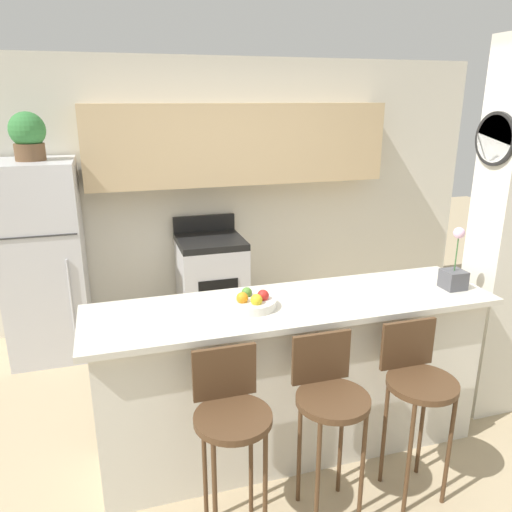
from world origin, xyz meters
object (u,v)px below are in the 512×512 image
(refrigerator, at_px, (45,260))
(bar_stool_left, at_px, (231,418))
(fruit_bowl, at_px, (252,302))
(stove_range, at_px, (211,283))
(bar_stool_right, at_px, (417,384))
(potted_plant_on_fridge, at_px, (28,135))
(bar_stool_mid, at_px, (329,400))
(orchid_vase, at_px, (454,273))

(refrigerator, bearing_deg, bar_stool_left, -66.28)
(fruit_bowl, bearing_deg, stove_range, 85.54)
(refrigerator, xyz_separation_m, fruit_bowl, (1.31, -1.85, 0.20))
(bar_stool_right, bearing_deg, bar_stool_left, 180.00)
(bar_stool_left, height_order, fruit_bowl, fruit_bowl)
(stove_range, height_order, bar_stool_left, stove_range)
(bar_stool_right, height_order, potted_plant_on_fridge, potted_plant_on_fridge)
(bar_stool_left, bearing_deg, bar_stool_right, 0.00)
(bar_stool_left, distance_m, bar_stool_mid, 0.52)
(potted_plant_on_fridge, bearing_deg, stove_range, 2.44)
(bar_stool_left, bearing_deg, fruit_bowl, 63.51)
(bar_stool_left, relative_size, bar_stool_right, 1.00)
(stove_range, distance_m, fruit_bowl, 2.01)
(orchid_vase, bearing_deg, refrigerator, 143.72)
(bar_stool_mid, bearing_deg, bar_stool_left, 180.00)
(bar_stool_mid, distance_m, bar_stool_right, 0.52)
(stove_range, bearing_deg, orchid_vase, -59.66)
(stove_range, xyz_separation_m, potted_plant_on_fridge, (-1.46, -0.06, 1.43))
(bar_stool_mid, bearing_deg, stove_range, 92.63)
(refrigerator, distance_m, bar_stool_mid, 2.86)
(refrigerator, relative_size, bar_stool_left, 1.68)
(stove_range, relative_size, orchid_vase, 2.67)
(stove_range, xyz_separation_m, orchid_vase, (1.16, -1.99, 0.66))
(bar_stool_right, bearing_deg, bar_stool_mid, 180.00)
(refrigerator, distance_m, orchid_vase, 3.26)
(stove_range, bearing_deg, bar_stool_left, -99.58)
(bar_stool_mid, height_order, orchid_vase, orchid_vase)
(bar_stool_right, relative_size, orchid_vase, 2.52)
(stove_range, distance_m, bar_stool_right, 2.53)
(bar_stool_left, bearing_deg, stove_range, 80.42)
(stove_range, distance_m, orchid_vase, 2.39)
(refrigerator, relative_size, orchid_vase, 4.23)
(bar_stool_left, distance_m, orchid_vase, 1.70)
(stove_range, bearing_deg, refrigerator, -177.55)
(refrigerator, distance_m, bar_stool_right, 3.18)
(bar_stool_left, xyz_separation_m, potted_plant_on_fridge, (-1.05, 2.38, 1.21))
(stove_range, height_order, bar_stool_mid, stove_range)
(orchid_vase, bearing_deg, potted_plant_on_fridge, 143.72)
(potted_plant_on_fridge, relative_size, fruit_bowl, 1.34)
(refrigerator, height_order, orchid_vase, refrigerator)
(stove_range, xyz_separation_m, bar_stool_mid, (0.11, -2.44, 0.22))
(stove_range, bearing_deg, fruit_bowl, -94.46)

